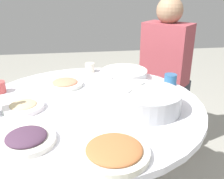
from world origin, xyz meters
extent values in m
cylinder|color=#99999E|center=(0.00, 0.00, 0.37)|extent=(0.13, 0.13, 0.68)
cylinder|color=silver|center=(0.00, 0.00, 0.72)|extent=(1.14, 1.14, 0.03)
cylinder|color=#B2B5BA|center=(-0.12, -0.27, 0.79)|extent=(0.32, 0.32, 0.09)
ellipsoid|color=white|center=(-0.12, -0.27, 0.79)|extent=(0.26, 0.26, 0.10)
cube|color=white|center=(-0.06, -0.21, 0.84)|extent=(0.15, 0.14, 0.01)
cylinder|color=silver|center=(0.33, -0.25, 0.77)|extent=(0.29, 0.29, 0.06)
cylinder|color=#34190F|center=(0.33, -0.25, 0.76)|extent=(0.25, 0.25, 0.04)
cylinder|color=silver|center=(0.33, -0.25, 0.79)|extent=(0.25, 0.21, 0.01)
cylinder|color=white|center=(-0.32, 0.24, 0.75)|extent=(0.22, 0.22, 0.02)
ellipsoid|color=#4B3148|center=(-0.32, 0.24, 0.77)|extent=(0.15, 0.15, 0.03)
cylinder|color=silver|center=(0.24, 0.12, 0.75)|extent=(0.20, 0.20, 0.02)
ellipsoid|color=#E68765|center=(0.24, 0.12, 0.77)|extent=(0.15, 0.15, 0.03)
cylinder|color=white|center=(-0.03, 0.31, 0.75)|extent=(0.19, 0.19, 0.02)
ellipsoid|color=tan|center=(-0.03, 0.31, 0.76)|extent=(0.13, 0.13, 0.02)
cylinder|color=silver|center=(-0.45, -0.07, 0.75)|extent=(0.25, 0.25, 0.02)
ellipsoid|color=#B16739|center=(-0.45, -0.07, 0.77)|extent=(0.20, 0.20, 0.03)
cylinder|color=#2A5F8F|center=(0.18, -0.50, 0.77)|extent=(0.07, 0.07, 0.06)
cylinder|color=silver|center=(0.48, -0.04, 0.77)|extent=(0.06, 0.06, 0.06)
cylinder|color=brown|center=(0.63, -0.62, 0.23)|extent=(0.31, 0.31, 0.45)
cube|color=#2D333D|center=(0.63, -0.62, 0.51)|extent=(0.47, 0.47, 0.12)
cube|color=#9C3F48|center=(0.63, -0.62, 0.80)|extent=(0.38, 0.38, 0.46)
sphere|color=#A37E5F|center=(0.63, -0.62, 1.12)|extent=(0.19, 0.19, 0.19)
camera|label=1|loc=(-1.16, 0.04, 1.29)|focal=40.58mm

